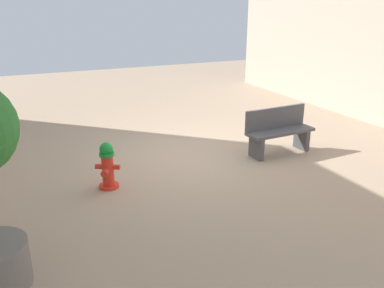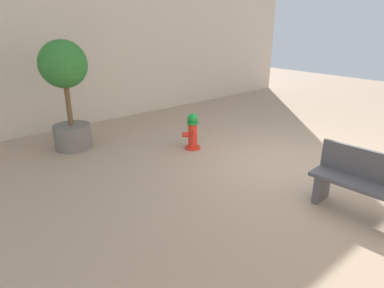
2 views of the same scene
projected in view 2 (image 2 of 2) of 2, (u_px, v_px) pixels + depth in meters
The scene contains 4 objects.
ground_plane at pixel (285, 166), 6.54m from camera, with size 23.40×23.40×0.00m, color tan.
fire_hydrant at pixel (192, 131), 7.26m from camera, with size 0.41×0.40×0.82m.
bench_near at pixel (365, 184), 4.76m from camera, with size 1.50×0.52×0.95m.
planter_tree at pixel (66, 84), 6.96m from camera, with size 0.99×0.99×2.34m.
Camera 2 is at (-3.37, 5.27, 2.69)m, focal length 30.95 mm.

